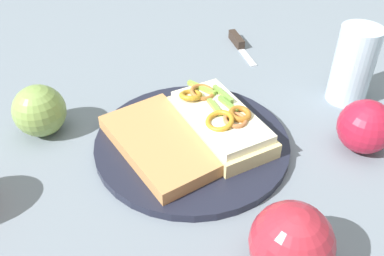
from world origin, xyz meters
TOP-DOWN VIEW (x-y plane):
  - ground_plane at (0.00, 0.00)m, footprint 2.00×2.00m
  - plate at (0.00, 0.00)m, footprint 0.26×0.26m
  - sandwich at (-0.00, 0.04)m, footprint 0.17×0.10m
  - bread_slice_side at (0.00, -0.04)m, footprint 0.19×0.13m
  - apple_0 at (0.21, 0.01)m, footprint 0.11×0.11m
  - apple_1 at (-0.11, -0.18)m, footprint 0.10×0.10m
  - apple_2 at (0.09, 0.21)m, footprint 0.10×0.10m
  - drinking_glass at (-0.01, 0.27)m, footprint 0.06×0.06m
  - knife at (-0.23, 0.20)m, footprint 0.12×0.03m

SIDE VIEW (x-z plane):
  - ground_plane at x=0.00m, z-range 0.00..0.00m
  - plate at x=0.00m, z-range 0.00..0.01m
  - knife at x=-0.23m, z-range 0.00..0.02m
  - bread_slice_side at x=0.00m, z-range 0.01..0.03m
  - sandwich at x=0.00m, z-range 0.01..0.05m
  - apple_2 at x=0.09m, z-range 0.00..0.07m
  - apple_1 at x=-0.11m, z-range 0.00..0.07m
  - apple_0 at x=0.21m, z-range 0.00..0.08m
  - drinking_glass at x=-0.01m, z-range 0.00..0.12m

